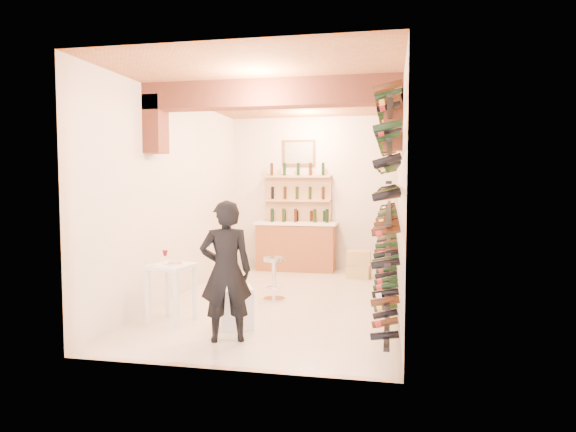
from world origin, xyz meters
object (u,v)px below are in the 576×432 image
object	(u,v)px
person	(226,271)
crate_lower	(359,271)
back_counter	(296,245)
wine_rack	(385,202)
chrome_barstool	(274,275)
tasting_table	(171,275)
white_stool	(236,307)

from	to	relation	value
person	crate_lower	world-z (taller)	person
back_counter	crate_lower	distance (m)	1.52
wine_rack	crate_lower	world-z (taller)	wine_rack
chrome_barstool	tasting_table	bearing A→B (deg)	-125.11
person	chrome_barstool	distance (m)	2.16
back_counter	person	world-z (taller)	person
wine_rack	back_counter	world-z (taller)	wine_rack
tasting_table	white_stool	distance (m)	0.98
person	chrome_barstool	xyz separation A→B (m)	(0.09, 2.11, -0.43)
wine_rack	tasting_table	bearing A→B (deg)	-151.33
crate_lower	person	bearing A→B (deg)	-107.12
white_stool	crate_lower	distance (m)	3.84
wine_rack	chrome_barstool	bearing A→B (deg)	-179.78
back_counter	chrome_barstool	distance (m)	2.66
chrome_barstool	crate_lower	xyz separation A→B (m)	(1.19, 2.04, -0.26)
tasting_table	person	distance (m)	1.16
white_stool	tasting_table	bearing A→B (deg)	176.04
tasting_table	chrome_barstool	xyz separation A→B (m)	(1.05, 1.49, -0.24)
back_counter	chrome_barstool	bearing A→B (deg)	-86.98
wine_rack	back_counter	bearing A→B (deg)	124.66
back_counter	crate_lower	size ratio (longest dim) A/B	3.85
chrome_barstool	person	bearing A→B (deg)	-92.41
wine_rack	back_counter	xyz separation A→B (m)	(-1.83, 2.65, -1.02)
person	crate_lower	size ratio (longest dim) A/B	3.73
crate_lower	tasting_table	bearing A→B (deg)	-122.35
crate_lower	wine_rack	bearing A→B (deg)	-76.21
tasting_table	crate_lower	size ratio (longest dim) A/B	2.12
tasting_table	person	size ratio (longest dim) A/B	0.57
tasting_table	white_stool	world-z (taller)	tasting_table
tasting_table	person	xyz separation A→B (m)	(0.96, -0.62, 0.19)
tasting_table	crate_lower	xyz separation A→B (m)	(2.24, 3.53, -0.50)
white_stool	crate_lower	world-z (taller)	white_stool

